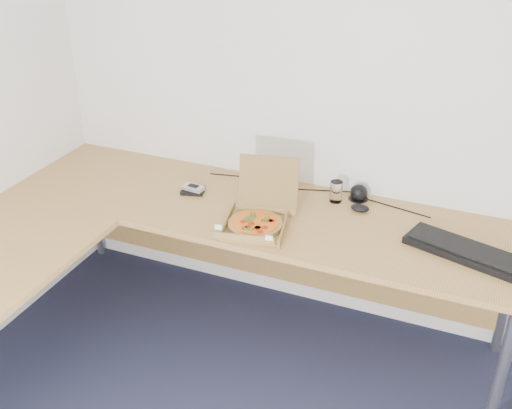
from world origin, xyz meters
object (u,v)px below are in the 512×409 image
at_px(pizza_box, 257,220).
at_px(wallet, 193,190).
at_px(drinking_glass, 336,192).
at_px(desk, 152,243).
at_px(keyboard, 464,251).

height_order(pizza_box, wallet, pizza_box).
bearing_deg(drinking_glass, wallet, -165.46).
bearing_deg(pizza_box, desk, -157.76).
height_order(drinking_glass, wallet, drinking_glass).
distance_m(desk, drinking_glass, 0.92).
height_order(desk, keyboard, keyboard).
bearing_deg(drinking_glass, pizza_box, -125.62).
xyz_separation_m(pizza_box, drinking_glass, (0.27, 0.37, 0.02)).
relative_size(drinking_glass, wallet, 0.95).
bearing_deg(keyboard, pizza_box, -155.65).
height_order(pizza_box, drinking_glass, pizza_box).
bearing_deg(keyboard, wallet, -166.39).
bearing_deg(desk, drinking_glass, 44.17).
relative_size(desk, drinking_glass, 23.39).
relative_size(pizza_box, drinking_glass, 3.02).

